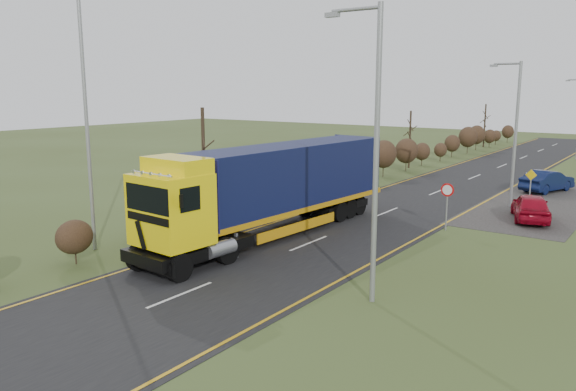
# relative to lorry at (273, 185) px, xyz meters

# --- Properties ---
(ground) EXTENTS (160.00, 160.00, 0.00)m
(ground) POSITION_rel_lorry_xyz_m (2.14, -4.15, -2.51)
(ground) COLOR #3B471E
(ground) RESTS_ON ground
(road) EXTENTS (8.00, 120.00, 0.02)m
(road) POSITION_rel_lorry_xyz_m (2.14, 5.85, -2.50)
(road) COLOR black
(road) RESTS_ON ground
(layby) EXTENTS (6.00, 18.00, 0.02)m
(layby) POSITION_rel_lorry_xyz_m (8.64, 15.85, -2.50)
(layby) COLOR #2A2826
(layby) RESTS_ON ground
(lane_markings) EXTENTS (7.52, 116.00, 0.01)m
(lane_markings) POSITION_rel_lorry_xyz_m (2.14, 5.55, -2.48)
(lane_markings) COLOR #C08E12
(lane_markings) RESTS_ON road
(hedgerow) EXTENTS (2.24, 102.04, 6.05)m
(hedgerow) POSITION_rel_lorry_xyz_m (-3.86, 3.75, -0.89)
(hedgerow) COLOR black
(hedgerow) RESTS_ON ground
(lorry) EXTENTS (3.49, 16.02, 4.42)m
(lorry) POSITION_rel_lorry_xyz_m (0.00, 0.00, 0.00)
(lorry) COLOR black
(lorry) RESTS_ON ground
(car_red_hatchback) EXTENTS (3.02, 4.65, 1.47)m
(car_red_hatchback) POSITION_rel_lorry_xyz_m (9.28, 10.61, -1.77)
(car_red_hatchback) COLOR maroon
(car_red_hatchback) RESTS_ON ground
(car_blue_sedan) EXTENTS (2.94, 4.73, 1.47)m
(car_blue_sedan) POSITION_rel_lorry_xyz_m (8.18, 20.33, -1.78)
(car_blue_sedan) COLOR #0A1337
(car_blue_sedan) RESTS_ON ground
(streetlight_near) EXTENTS (2.03, 0.19, 9.58)m
(streetlight_near) POSITION_rel_lorry_xyz_m (7.62, -4.80, 2.78)
(streetlight_near) COLOR gray
(streetlight_near) RESTS_ON ground
(streetlight_mid) EXTENTS (1.82, 0.18, 8.54)m
(streetlight_mid) POSITION_rel_lorry_xyz_m (7.38, 13.67, 2.18)
(streetlight_mid) COLOR gray
(streetlight_mid) RESTS_ON ground
(left_pole) EXTENTS (0.16, 0.16, 10.80)m
(left_pole) POSITION_rel_lorry_xyz_m (-5.06, -6.40, 2.89)
(left_pole) COLOR gray
(left_pole) RESTS_ON ground
(speed_sign) EXTENTS (0.66, 0.10, 2.39)m
(speed_sign) POSITION_rel_lorry_xyz_m (6.34, 5.89, -0.83)
(speed_sign) COLOR gray
(speed_sign) RESTS_ON ground
(warning_board) EXTENTS (0.71, 0.11, 1.87)m
(warning_board) POSITION_rel_lorry_xyz_m (7.76, 17.29, -1.38)
(warning_board) COLOR gray
(warning_board) RESTS_ON ground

